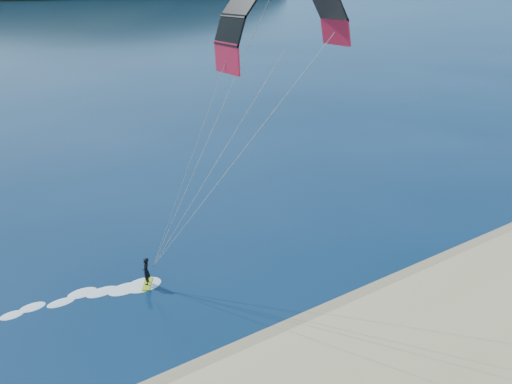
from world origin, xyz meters
The scene contains 2 objects.
wet_sand centered at (0.00, 4.50, 0.05)m, with size 220.00×2.50×0.10m.
kitesurfer_near centered at (2.38, 8.09, 11.68)m, with size 19.31×7.52×14.41m.
Camera 1 is at (-10.20, -9.68, 14.88)m, focal length 34.71 mm.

